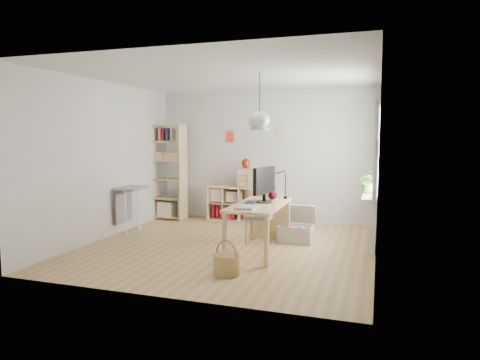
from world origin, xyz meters
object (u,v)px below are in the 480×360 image
(chair, at_px, (260,213))
(drawer_chest, at_px, (254,178))
(cube_shelf, at_px, (240,206))
(desk, at_px, (259,210))
(tall_bookshelf, at_px, (166,168))
(storage_chest, at_px, (296,230))
(monitor, at_px, (264,183))

(chair, bearing_deg, drawer_chest, 104.66)
(cube_shelf, relative_size, chair, 1.64)
(desk, distance_m, tall_bookshelf, 3.27)
(tall_bookshelf, bearing_deg, cube_shelf, 10.19)
(storage_chest, bearing_deg, desk, -116.09)
(cube_shelf, distance_m, chair, 1.86)
(desk, height_order, storage_chest, desk)
(chair, distance_m, storage_chest, 0.69)
(drawer_chest, bearing_deg, monitor, -59.89)
(chair, xyz_separation_m, storage_chest, (0.58, 0.22, -0.29))
(storage_chest, xyz_separation_m, drawer_chest, (-1.14, 1.37, 0.72))
(tall_bookshelf, relative_size, storage_chest, 3.12)
(storage_chest, bearing_deg, chair, -157.42)
(cube_shelf, relative_size, storage_chest, 2.18)
(chair, bearing_deg, desk, -80.64)
(desk, xyz_separation_m, tall_bookshelf, (-2.59, 1.95, 0.43))
(tall_bookshelf, bearing_deg, desk, -37.01)
(desk, height_order, chair, chair)
(monitor, bearing_deg, drawer_chest, 122.10)
(desk, relative_size, cube_shelf, 1.07)
(desk, distance_m, storage_chest, 1.04)
(cube_shelf, relative_size, monitor, 2.23)
(tall_bookshelf, xyz_separation_m, chair, (2.44, -1.35, -0.60))
(drawer_chest, bearing_deg, cube_shelf, -177.74)
(desk, bearing_deg, storage_chest, 62.64)
(tall_bookshelf, xyz_separation_m, monitor, (2.63, -1.83, -0.03))
(storage_chest, distance_m, monitor, 1.18)
(desk, distance_m, cube_shelf, 2.48)
(chair, relative_size, storage_chest, 1.33)
(desk, height_order, cube_shelf, desk)
(cube_shelf, xyz_separation_m, chair, (0.87, -1.63, 0.19))
(storage_chest, height_order, monitor, monitor)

